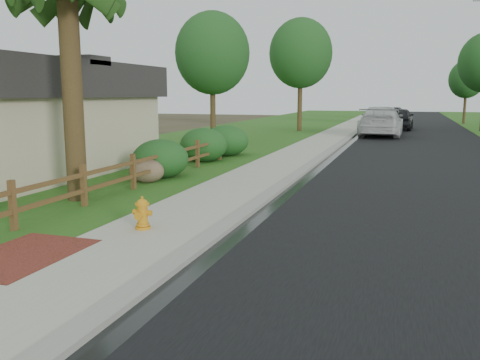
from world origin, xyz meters
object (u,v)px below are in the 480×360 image
(white_suv, at_px, (381,121))
(dark_car_mid, at_px, (399,118))
(fire_hydrant, at_px, (142,214))
(ranch_fence, at_px, (153,165))

(white_suv, xyz_separation_m, dark_car_mid, (1.03, 6.92, -0.10))
(fire_hydrant, distance_m, dark_car_mid, 33.95)
(fire_hydrant, bearing_deg, dark_car_mid, 82.65)
(ranch_fence, height_order, dark_car_mid, dark_car_mid)
(white_suv, bearing_deg, fire_hydrant, 83.31)
(white_suv, bearing_deg, dark_car_mid, -98.07)
(ranch_fence, bearing_deg, fire_hydrant, -64.24)
(ranch_fence, xyz_separation_m, fire_hydrant, (2.52, -5.22, -0.21))
(fire_hydrant, xyz_separation_m, dark_car_mid, (4.35, 33.67, 0.50))
(dark_car_mid, bearing_deg, white_suv, 83.83)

